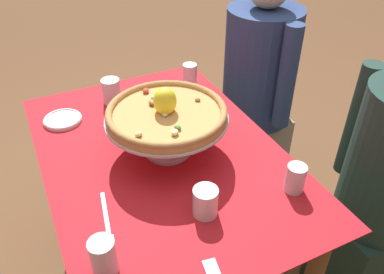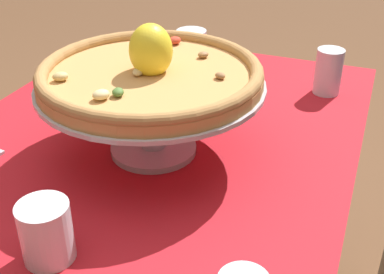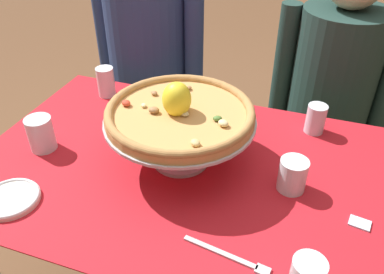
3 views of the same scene
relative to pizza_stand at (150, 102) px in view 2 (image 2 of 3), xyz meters
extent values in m
cylinder|color=brown|center=(-0.51, -0.35, -0.49)|extent=(0.06, 0.06, 0.70)
cylinder|color=brown|center=(-0.51, 0.30, -0.49)|extent=(0.06, 0.06, 0.70)
cube|color=brown|center=(0.00, -0.03, -0.13)|extent=(1.13, 0.76, 0.02)
cube|color=red|center=(0.00, -0.03, -0.11)|extent=(1.17, 0.80, 0.00)
cylinder|color=#B7B7C1|center=(0.00, 0.00, -0.10)|extent=(0.17, 0.17, 0.01)
cylinder|color=#B7B7C1|center=(0.00, 0.00, -0.03)|extent=(0.05, 0.05, 0.12)
cylinder|color=#B7B7C1|center=(0.00, 0.00, 0.03)|extent=(0.42, 0.42, 0.01)
cylinder|color=tan|center=(0.00, 0.00, 0.05)|extent=(0.41, 0.41, 0.02)
torus|color=#AF7D47|center=(0.00, 0.00, 0.06)|extent=(0.41, 0.41, 0.02)
ellipsoid|color=beige|center=(0.01, -0.01, 0.06)|extent=(0.03, 0.02, 0.01)
ellipsoid|color=#C63D28|center=(-0.16, -0.02, 0.06)|extent=(0.04, 0.03, 0.02)
ellipsoid|color=beige|center=(-0.11, -0.01, 0.06)|extent=(0.02, 0.02, 0.01)
ellipsoid|color=#4C7533|center=(0.10, -0.01, 0.06)|extent=(0.03, 0.03, 0.01)
ellipsoid|color=#996B42|center=(0.00, 0.01, 0.06)|extent=(0.03, 0.03, 0.02)
ellipsoid|color=beige|center=(0.12, -0.03, 0.06)|extent=(0.04, 0.03, 0.02)
ellipsoid|color=#996B42|center=(-0.02, 0.12, 0.06)|extent=(0.02, 0.03, 0.01)
ellipsoid|color=#996B42|center=(-0.11, 0.06, 0.06)|extent=(0.03, 0.03, 0.01)
ellipsoid|color=#996B42|center=(-0.07, -0.03, 0.06)|extent=(0.03, 0.03, 0.02)
ellipsoid|color=tan|center=(0.08, -0.13, 0.06)|extent=(0.03, 0.03, 0.02)
ellipsoid|color=#4C7533|center=(-0.02, 0.00, 0.06)|extent=(0.02, 0.02, 0.01)
ellipsoid|color=yellow|center=(-0.01, 0.00, 0.09)|extent=(0.11, 0.11, 0.10)
cylinder|color=silver|center=(-0.42, -0.08, -0.06)|extent=(0.08, 0.08, 0.10)
cylinder|color=silver|center=(-0.42, -0.08, -0.09)|extent=(0.07, 0.07, 0.04)
cylinder|color=silver|center=(0.31, -0.02, -0.06)|extent=(0.07, 0.07, 0.09)
cylinder|color=silver|center=(0.31, -0.02, -0.09)|extent=(0.07, 0.07, 0.04)
cylinder|color=white|center=(-0.40, 0.27, -0.05)|extent=(0.06, 0.06, 0.11)
cylinder|color=silver|center=(-0.40, 0.27, -0.07)|extent=(0.06, 0.06, 0.07)
cylinder|color=silver|center=(-0.36, -0.30, -0.10)|extent=(0.15, 0.15, 0.01)
torus|color=white|center=(-0.36, -0.30, -0.10)|extent=(0.15, 0.15, 0.01)
camera|label=1|loc=(1.02, -0.40, 0.76)|focal=36.54mm
camera|label=2|loc=(0.75, 0.37, 0.41)|focal=47.65mm
camera|label=3|loc=(0.32, -0.84, 0.62)|focal=36.99mm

